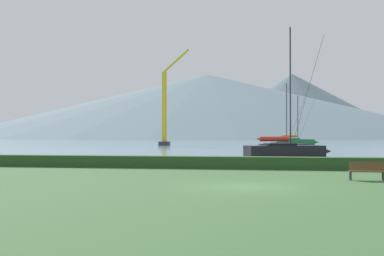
% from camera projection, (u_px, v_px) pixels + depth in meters
% --- Properties ---
extents(ground_plane, '(1000.00, 1000.00, 0.00)m').
position_uv_depth(ground_plane, '(247.00, 187.00, 20.91)').
color(ground_plane, '#385B33').
extents(harbor_water, '(320.00, 246.00, 0.00)m').
position_uv_depth(harbor_water, '(265.00, 141.00, 156.22)').
color(harbor_water, slate).
rests_on(harbor_water, ground_plane).
extents(hedge_line, '(80.00, 1.20, 0.81)m').
position_uv_depth(hedge_line, '(254.00, 163.00, 31.78)').
color(hedge_line, '#284C23').
rests_on(hedge_line, ground_plane).
extents(sailboat_slip_1, '(8.84, 4.96, 12.82)m').
position_uv_depth(sailboat_slip_1, '(285.00, 150.00, 46.54)').
color(sailboat_slip_1, black).
rests_on(sailboat_slip_1, harbor_water).
extents(sailboat_slip_4, '(9.05, 3.55, 10.27)m').
position_uv_depth(sailboat_slip_4, '(295.00, 142.00, 99.06)').
color(sailboat_slip_4, '#236B38').
rests_on(sailboat_slip_4, harbor_water).
extents(sailboat_slip_5, '(7.37, 2.98, 9.12)m').
position_uv_depth(sailboat_slip_5, '(283.00, 147.00, 63.98)').
color(sailboat_slip_5, navy).
rests_on(sailboat_slip_5, harbor_water).
extents(park_bench_near_path, '(1.74, 0.52, 0.95)m').
position_uv_depth(park_bench_near_path, '(367.00, 170.00, 23.80)').
color(park_bench_near_path, brown).
rests_on(park_bench_near_path, ground_plane).
extents(dock_crane, '(6.07, 2.00, 19.28)m').
position_uv_depth(dock_crane, '(165.00, 113.00, 95.53)').
color(dock_crane, '#333338').
rests_on(dock_crane, ground_plane).
extents(distant_hill_west_ridge, '(188.57, 188.57, 53.08)m').
position_uv_depth(distant_hill_west_ridge, '(292.00, 105.00, 402.63)').
color(distant_hill_west_ridge, slate).
rests_on(distant_hill_west_ridge, ground_plane).
extents(distant_hill_central_peak, '(347.61, 347.61, 45.82)m').
position_uv_depth(distant_hill_central_peak, '(207.00, 106.00, 347.84)').
color(distant_hill_central_peak, slate).
rests_on(distant_hill_central_peak, ground_plane).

